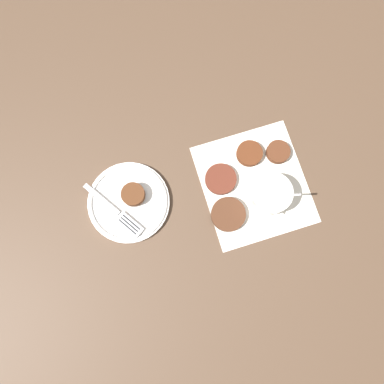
{
  "coord_description": "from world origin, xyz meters",
  "views": [
    {
      "loc": [
        0.18,
        -0.2,
        0.9
      ],
      "look_at": [
        0.01,
        -0.18,
        0.02
      ],
      "focal_mm": 35.0,
      "sensor_mm": 36.0,
      "label": 1
    }
  ],
  "objects": [
    {
      "name": "fork",
      "position": [
        0.04,
        -0.36,
        0.02
      ],
      "size": [
        0.14,
        0.14,
        0.0
      ],
      "color": "silver",
      "rests_on": "serving_plate"
    },
    {
      "name": "fritter_1",
      "position": [
        -0.01,
        -0.11,
        0.01
      ],
      "size": [
        0.08,
        0.08,
        0.01
      ],
      "color": "#56261A",
      "rests_on": "napkin"
    },
    {
      "name": "fritter_2",
      "position": [
        -0.07,
        -0.03,
        0.01
      ],
      "size": [
        0.06,
        0.06,
        0.02
      ],
      "color": "#532915",
      "rests_on": "napkin"
    },
    {
      "name": "fritter_0",
      "position": [
        -0.06,
        0.04,
        0.01
      ],
      "size": [
        0.06,
        0.06,
        0.02
      ],
      "color": "#4F2A18",
      "rests_on": "napkin"
    },
    {
      "name": "fritter_on_plate",
      "position": [
        0.0,
        -0.32,
        0.03
      ],
      "size": [
        0.06,
        0.06,
        0.02
      ],
      "color": "#512D19",
      "rests_on": "serving_plate"
    },
    {
      "name": "sauce_bowl",
      "position": [
        0.05,
        -0.0,
        0.03
      ],
      "size": [
        0.1,
        0.1,
        0.13
      ],
      "color": "white",
      "rests_on": "napkin"
    },
    {
      "name": "napkin",
      "position": [
        0.01,
        -0.03,
        0.0
      ],
      "size": [
        0.31,
        0.29,
        0.0
      ],
      "color": "silver",
      "rests_on": "ground_plane"
    },
    {
      "name": "ground_plane",
      "position": [
        0.0,
        0.0,
        0.0
      ],
      "size": [
        4.0,
        4.0,
        0.0
      ],
      "primitive_type": "plane",
      "color": "#4C3828"
    },
    {
      "name": "fritter_3",
      "position": [
        0.08,
        -0.1,
        0.01
      ],
      "size": [
        0.08,
        0.08,
        0.02
      ],
      "color": "#492A1A",
      "rests_on": "napkin"
    },
    {
      "name": "serving_plate",
      "position": [
        0.01,
        -0.34,
        0.01
      ],
      "size": [
        0.2,
        0.2,
        0.02
      ],
      "color": "white",
      "rests_on": "ground_plane"
    }
  ]
}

